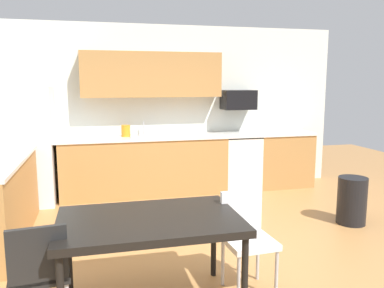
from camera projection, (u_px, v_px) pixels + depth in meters
The scene contains 16 objects.
ground_plane at pixel (214, 250), 4.23m from camera, with size 12.00×12.00×0.00m, color #B77F47.
wall_back at pixel (168, 108), 6.56m from camera, with size 5.80×0.10×2.70m, color silver.
cabinet_run_back at pixel (145, 167), 6.26m from camera, with size 2.59×0.60×0.90m, color #AD7A42.
cabinet_run_back_right at pixel (282, 160), 6.82m from camera, with size 0.96×0.60×0.90m, color #AD7A42.
countertop_back at pixel (173, 137), 6.29m from camera, with size 4.80×0.64×0.04m, color silver.
upper_cabinets_back at pixel (152, 75), 6.19m from camera, with size 2.20×0.34×0.70m, color #AD7A42.
refrigerator at pixel (27, 146), 5.71m from camera, with size 0.76×0.70×1.72m, color white.
oven_range at pixel (239, 162), 6.63m from camera, with size 0.60×0.60×0.91m.
microwave at pixel (238, 100), 6.57m from camera, with size 0.54×0.36×0.32m, color black.
sink_basin at pixel (145, 140), 6.19m from camera, with size 0.48×0.40×0.14m, color #A5A8AD.
sink_faucet at pixel (144, 129), 6.34m from camera, with size 0.02×0.02×0.24m, color #B2B5BA.
dining_table at pixel (150, 225), 3.04m from camera, with size 1.40×0.90×0.75m.
chair_near_table at pixel (246, 233), 3.37m from camera, with size 0.42×0.42×0.85m.
chair_far_side at pixel (39, 270), 2.71m from camera, with size 0.45×0.45×0.85m.
trash_bin at pixel (352, 200), 4.98m from camera, with size 0.36×0.36×0.60m, color black.
kettle at pixel (126, 131), 6.15m from camera, with size 0.14×0.14×0.20m, color orange.
Camera 1 is at (-1.19, -3.83, 1.78)m, focal length 36.77 mm.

